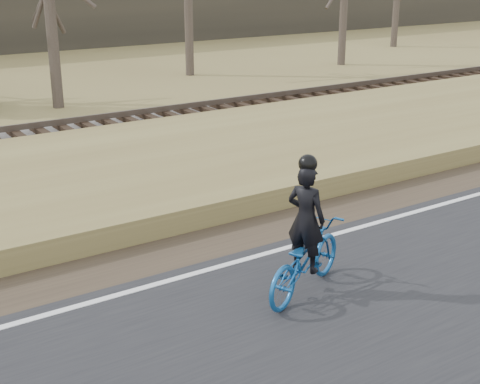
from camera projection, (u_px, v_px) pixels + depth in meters
ground at (455, 209)px, 13.02m from camera, size 120.00×120.00×0.00m
edge_line at (447, 203)px, 13.16m from camera, size 120.00×0.12×0.01m
shoulder at (409, 191)px, 13.97m from camera, size 120.00×1.60×0.04m
embankment at (317, 150)px, 16.27m from camera, size 120.00×5.00×0.44m
ballast at (233, 121)px, 19.27m from camera, size 120.00×3.00×0.45m
railroad at (233, 110)px, 19.17m from camera, size 120.00×2.40×0.29m
cyclist at (305, 250)px, 9.43m from camera, size 2.07×1.42×2.06m
bare_tree_near_left at (49, 2)px, 21.00m from camera, size 0.36×0.36×6.71m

